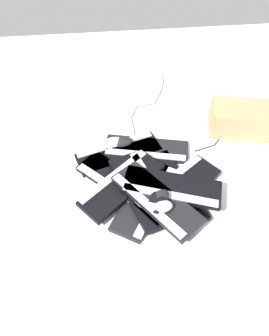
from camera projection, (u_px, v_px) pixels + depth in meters
The scene contains 21 objects.
ground_plane at pixel (134, 181), 1.46m from camera, with size 3.20×3.20×0.00m, color white.
keyboard_0 at pixel (145, 198), 1.39m from camera, with size 0.45×0.36×0.03m.
keyboard_1 at pixel (172, 187), 1.43m from camera, with size 0.46×0.26×0.03m.
keyboard_2 at pixel (146, 149), 1.59m from camera, with size 0.25×0.46×0.03m.
keyboard_3 at pixel (119, 153), 1.57m from camera, with size 0.27×0.46×0.03m.
keyboard_4 at pixel (119, 181), 1.45m from camera, with size 0.42×0.42×0.03m.
keyboard_5 at pixel (141, 189), 1.38m from camera, with size 0.46×0.28×0.03m.
keyboard_6 at pixel (122, 184), 1.40m from camera, with size 0.40×0.43×0.03m.
keyboard_7 at pixel (178, 188), 1.38m from camera, with size 0.38×0.44×0.03m.
keyboard_8 at pixel (156, 199), 1.31m from camera, with size 0.44×0.38×0.03m.
keyboard_9 at pixel (171, 187), 1.35m from camera, with size 0.29×0.46×0.03m.
mouse_0 at pixel (159, 206), 1.24m from camera, with size 0.11×0.07×0.04m, color #B7B7BC.
mouse_1 at pixel (115, 142), 1.57m from camera, with size 0.11×0.07×0.04m, color silver.
mouse_2 at pixel (209, 174), 1.47m from camera, with size 0.11×0.07×0.04m, color black.
mouse_3 at pixel (122, 142), 1.57m from camera, with size 0.11×0.07×0.04m, color black.
mouse_4 at pixel (159, 199), 1.27m from camera, with size 0.11×0.07×0.04m, color black.
mouse_5 at pixel (159, 200), 1.26m from camera, with size 0.11×0.07×0.04m, color black.
mouse_6 at pixel (156, 202), 1.25m from camera, with size 0.11×0.07×0.04m, color black.
cable_0 at pixel (149, 109), 1.82m from camera, with size 0.65×0.27×0.01m.
cable_1 at pixel (238, 133), 1.68m from camera, with size 0.19×0.54×0.01m.
cardboard_box at pixel (239, 119), 1.65m from camera, with size 0.32×0.20×0.15m, color tan.
Camera 1 is at (0.90, -0.10, 1.15)m, focal length 32.00 mm.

